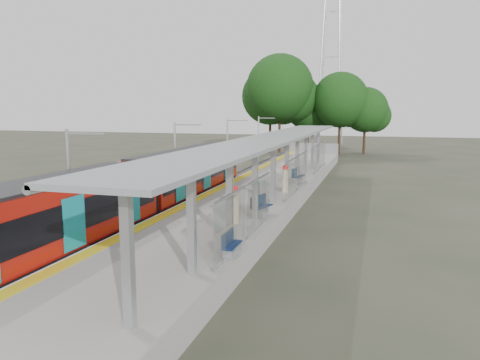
{
  "coord_description": "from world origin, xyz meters",
  "views": [
    {
      "loc": [
        7.7,
        -11.62,
        6.34
      ],
      "look_at": [
        0.16,
        13.6,
        2.3
      ],
      "focal_mm": 35.0,
      "sensor_mm": 36.0,
      "label": 1
    }
  ],
  "objects_px": {
    "bench_near": "(230,243)",
    "info_pillar_near": "(234,207)",
    "train": "(135,191)",
    "bench_mid": "(260,205)",
    "info_pillar_far": "(285,181)",
    "litter_bin": "(260,188)",
    "bench_far": "(297,175)"
  },
  "relations": [
    {
      "from": "train",
      "to": "litter_bin",
      "type": "bearing_deg",
      "value": 51.01
    },
    {
      "from": "train",
      "to": "bench_near",
      "type": "distance_m",
      "value": 9.23
    },
    {
      "from": "info_pillar_far",
      "to": "bench_near",
      "type": "bearing_deg",
      "value": -107.43
    },
    {
      "from": "info_pillar_far",
      "to": "litter_bin",
      "type": "distance_m",
      "value": 1.87
    },
    {
      "from": "bench_mid",
      "to": "info_pillar_near",
      "type": "xyz_separation_m",
      "value": [
        -0.75,
        -2.0,
        0.23
      ]
    },
    {
      "from": "bench_far",
      "to": "litter_bin",
      "type": "distance_m",
      "value": 5.56
    },
    {
      "from": "bench_far",
      "to": "train",
      "type": "bearing_deg",
      "value": -109.79
    },
    {
      "from": "info_pillar_near",
      "to": "litter_bin",
      "type": "height_order",
      "value": "info_pillar_near"
    },
    {
      "from": "train",
      "to": "bench_mid",
      "type": "xyz_separation_m",
      "value": [
        6.58,
        0.8,
        -0.52
      ]
    },
    {
      "from": "bench_mid",
      "to": "info_pillar_far",
      "type": "height_order",
      "value": "info_pillar_far"
    },
    {
      "from": "info_pillar_near",
      "to": "info_pillar_far",
      "type": "bearing_deg",
      "value": 95.41
    },
    {
      "from": "bench_far",
      "to": "info_pillar_far",
      "type": "height_order",
      "value": "info_pillar_far"
    },
    {
      "from": "bench_mid",
      "to": "litter_bin",
      "type": "bearing_deg",
      "value": 120.36
    },
    {
      "from": "info_pillar_far",
      "to": "bench_far",
      "type": "bearing_deg",
      "value": 69.11
    },
    {
      "from": "train",
      "to": "info_pillar_far",
      "type": "distance_m",
      "value": 9.99
    },
    {
      "from": "bench_near",
      "to": "info_pillar_near",
      "type": "bearing_deg",
      "value": 105.48
    },
    {
      "from": "bench_near",
      "to": "litter_bin",
      "type": "xyz_separation_m",
      "value": [
        -1.99,
        12.19,
        -0.07
      ]
    },
    {
      "from": "info_pillar_near",
      "to": "bench_near",
      "type": "bearing_deg",
      "value": -64.77
    },
    {
      "from": "train",
      "to": "info_pillar_far",
      "type": "bearing_deg",
      "value": 49.34
    },
    {
      "from": "bench_far",
      "to": "info_pillar_near",
      "type": "height_order",
      "value": "info_pillar_near"
    },
    {
      "from": "train",
      "to": "litter_bin",
      "type": "distance_m",
      "value": 8.19
    },
    {
      "from": "bench_mid",
      "to": "info_pillar_far",
      "type": "xyz_separation_m",
      "value": [
        -0.08,
        6.77,
        0.21
      ]
    },
    {
      "from": "train",
      "to": "info_pillar_far",
      "type": "xyz_separation_m",
      "value": [
        6.51,
        7.57,
        -0.3
      ]
    },
    {
      "from": "bench_near",
      "to": "train",
      "type": "bearing_deg",
      "value": 140.62
    },
    {
      "from": "bench_near",
      "to": "bench_mid",
      "type": "relative_size",
      "value": 0.85
    },
    {
      "from": "bench_mid",
      "to": "info_pillar_far",
      "type": "bearing_deg",
      "value": 106.37
    },
    {
      "from": "bench_mid",
      "to": "info_pillar_far",
      "type": "distance_m",
      "value": 6.78
    },
    {
      "from": "train",
      "to": "bench_near",
      "type": "height_order",
      "value": "train"
    },
    {
      "from": "bench_near",
      "to": "litter_bin",
      "type": "distance_m",
      "value": 12.35
    },
    {
      "from": "bench_far",
      "to": "info_pillar_near",
      "type": "distance_m",
      "value": 12.94
    },
    {
      "from": "train",
      "to": "info_pillar_far",
      "type": "height_order",
      "value": "train"
    },
    {
      "from": "bench_near",
      "to": "litter_bin",
      "type": "bearing_deg",
      "value": 99.27
    }
  ]
}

